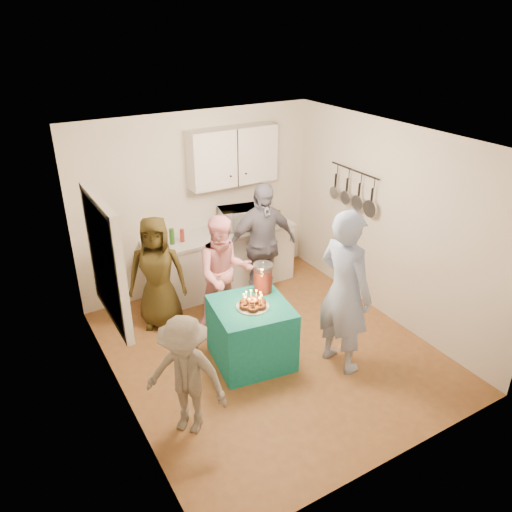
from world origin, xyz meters
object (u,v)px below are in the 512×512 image
counter (222,262)px  woman_back_center (224,274)px  woman_back_right (262,245)px  microwave (239,218)px  party_table (251,333)px  man_birthday (345,292)px  punch_jar (263,278)px  child_near_left (186,376)px  woman_back_left (157,273)px

counter → woman_back_center: woman_back_center is taller
counter → woman_back_right: bearing=-62.0°
microwave → party_table: (-0.80, -1.74, -0.69)m
man_birthday → woman_back_right: size_ratio=1.11×
party_table → punch_jar: size_ratio=2.50×
child_near_left → counter: bearing=104.4°
party_table → woman_back_center: 0.91m
woman_back_right → child_near_left: woman_back_right is taller
woman_back_right → child_near_left: (-1.90, -1.76, -0.23)m
party_table → child_near_left: size_ratio=0.66×
microwave → woman_back_left: size_ratio=0.37×
counter → woman_back_right: woman_back_right is taller
party_table → woman_back_left: size_ratio=0.56×
party_table → man_birthday: (0.87, -0.58, 0.59)m
man_birthday → child_near_left: man_birthday is taller
woman_back_center → counter: bearing=80.7°
counter → woman_back_right: (0.32, -0.61, 0.45)m
woman_back_left → woman_back_right: woman_back_right is taller
counter → man_birthday: (0.37, -2.32, 0.54)m
microwave → woman_back_center: bearing=-116.2°
microwave → woman_back_right: size_ratio=0.32×
woman_back_center → woman_back_right: bearing=38.0°
woman_back_center → party_table: bearing=-80.2°
punch_jar → woman_back_center: size_ratio=0.22×
microwave → woman_back_center: woman_back_center is taller
microwave → child_near_left: bearing=-116.6°
microwave → woman_back_left: woman_back_left is taller
party_table → punch_jar: bearing=36.9°
punch_jar → woman_back_right: 1.06m
child_near_left → punch_jar: bearing=79.8°
punch_jar → woman_back_right: woman_back_right is taller
counter → party_table: bearing=-105.8°
microwave → man_birthday: bearing=-76.5°
woman_back_center → child_near_left: (-1.16, -1.45, -0.13)m
woman_back_left → punch_jar: bearing=-22.5°
party_table → counter: bearing=74.2°
woman_back_left → woman_back_right: bearing=20.2°
punch_jar → man_birthday: (0.58, -0.79, 0.04)m
man_birthday → woman_back_left: (-1.51, 1.88, -0.22)m
counter → party_table: (-0.49, -1.74, -0.05)m
punch_jar → woman_back_left: 1.44m
woman_back_right → child_near_left: bearing=-132.7°
woman_back_center → woman_back_left: bearing=161.4°
microwave → counter: bearing=-168.2°
microwave → man_birthday: man_birthday is taller
woman_back_left → woman_back_center: size_ratio=0.98×
woman_back_right → punch_jar: bearing=-115.7°
man_birthday → woman_back_center: size_ratio=1.26×
woman_back_right → counter: bearing=122.5°
punch_jar → child_near_left: (-1.37, -0.85, -0.28)m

